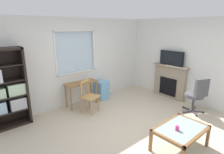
{
  "coord_description": "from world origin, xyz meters",
  "views": [
    {
      "loc": [
        -2.68,
        -2.31,
        2.28
      ],
      "look_at": [
        0.03,
        0.83,
        1.12
      ],
      "focal_mm": 29.28,
      "sensor_mm": 36.0,
      "label": 1
    }
  ],
  "objects": [
    {
      "name": "bookshelf",
      "position": [
        -2.0,
        2.19,
        0.87
      ],
      "size": [
        0.9,
        0.38,
        1.83
      ],
      "color": "black",
      "rests_on": "ground"
    },
    {
      "name": "office_chair",
      "position": [
        1.97,
        -0.35,
        0.55
      ],
      "size": [
        0.58,
        0.62,
        1.0
      ],
      "color": "#4C4C51",
      "rests_on": "ground"
    },
    {
      "name": "plastic_drawer_unit",
      "position": [
        0.71,
        2.13,
        0.29
      ],
      "size": [
        0.35,
        0.4,
        0.58
      ],
      "primitive_type": "cube",
      "color": "#72ADDB",
      "rests_on": "ground"
    },
    {
      "name": "ground",
      "position": [
        0.0,
        0.0,
        -0.01
      ],
      "size": [
        6.1,
        5.86,
        0.02
      ],
      "primitive_type": "cube",
      "color": "beige"
    },
    {
      "name": "wall_right",
      "position": [
        2.61,
        0.0,
        1.26
      ],
      "size": [
        0.12,
        5.06,
        2.52
      ],
      "primitive_type": "cube",
      "color": "silver",
      "rests_on": "ground"
    },
    {
      "name": "sippy_cup",
      "position": [
        0.15,
        -0.85,
        0.49
      ],
      "size": [
        0.07,
        0.07,
        0.09
      ],
      "primitive_type": "cylinder",
      "color": "#DB3D84",
      "rests_on": "coffee_table"
    },
    {
      "name": "wooden_chair",
      "position": [
        -0.15,
        1.56,
        0.46
      ],
      "size": [
        0.53,
        0.52,
        0.9
      ],
      "color": "tan",
      "rests_on": "ground"
    },
    {
      "name": "fireplace",
      "position": [
        2.46,
        0.76,
        0.54
      ],
      "size": [
        0.26,
        1.18,
        1.08
      ],
      "color": "gray",
      "rests_on": "ground"
    },
    {
      "name": "tv",
      "position": [
        2.44,
        0.76,
        1.31
      ],
      "size": [
        0.06,
        0.81,
        0.45
      ],
      "color": "black",
      "rests_on": "fireplace"
    },
    {
      "name": "coffee_table",
      "position": [
        0.28,
        -0.86,
        0.38
      ],
      "size": [
        1.01,
        0.69,
        0.45
      ],
      "color": "#8C9E99",
      "rests_on": "ground"
    },
    {
      "name": "desk_under_window",
      "position": [
        -0.07,
        2.08,
        0.59
      ],
      "size": [
        0.95,
        0.39,
        0.72
      ],
      "color": "olive",
      "rests_on": "ground"
    },
    {
      "name": "wall_back_with_window",
      "position": [
        0.0,
        2.43,
        1.23
      ],
      "size": [
        5.1,
        0.15,
        2.52
      ],
      "color": "silver",
      "rests_on": "ground"
    }
  ]
}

